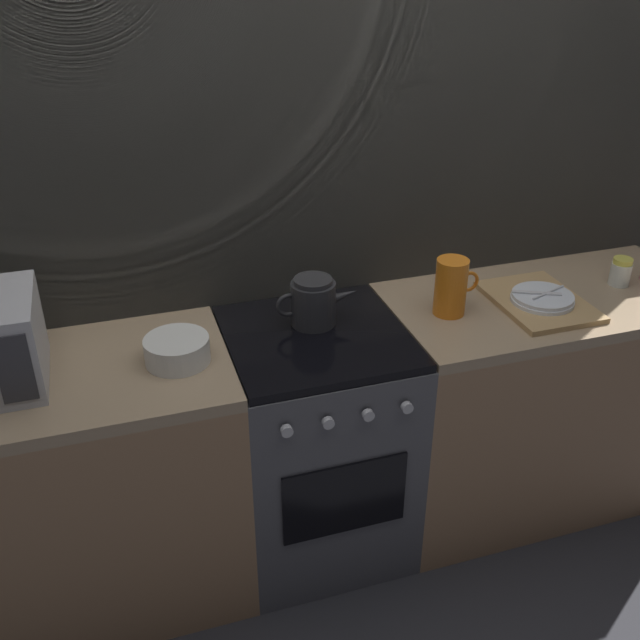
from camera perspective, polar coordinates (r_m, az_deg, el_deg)
The scene contains 10 objects.
ground_plane at distance 2.92m, azimuth -0.24°, elevation -16.57°, with size 8.00×8.00×0.00m, color #2D2D33.
back_wall at distance 2.52m, azimuth -2.54°, elevation 8.35°, with size 3.60×0.05×2.40m.
counter_left at distance 2.56m, azimuth -20.35°, elevation -12.90°, with size 1.20×0.60×0.90m.
stove_unit at distance 2.62m, azimuth -0.25°, elevation -9.68°, with size 0.60×0.63×0.90m.
counter_right at distance 2.96m, azimuth 16.67°, elevation -5.94°, with size 1.20×0.60×0.90m.
kettle at distance 2.39m, azimuth -0.52°, elevation 1.46°, with size 0.28×0.15×0.17m.
mixing_bowl at distance 2.24m, azimuth -11.25°, elevation -2.35°, with size 0.20×0.20×0.08m, color silver.
pitcher at distance 2.49m, azimuth 10.30°, elevation 2.65°, with size 0.16×0.11×0.20m.
dish_pile at distance 2.65m, azimuth 17.01°, elevation 1.51°, with size 0.30×0.40×0.06m.
spice_jar at distance 2.89m, azimuth 22.71°, elevation 3.54°, with size 0.08×0.08×0.10m.
Camera 1 is at (-0.61, -1.95, 2.08)m, focal length 40.41 mm.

